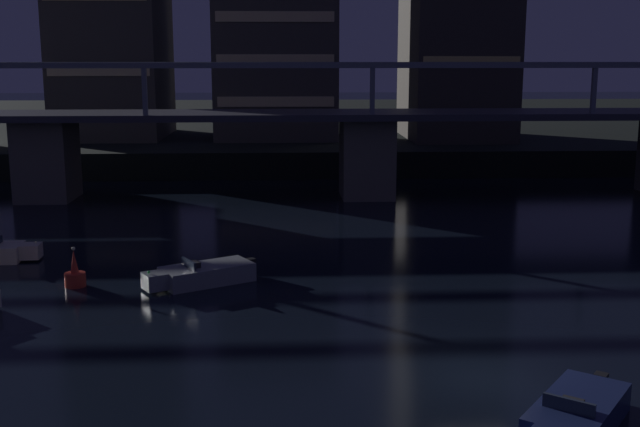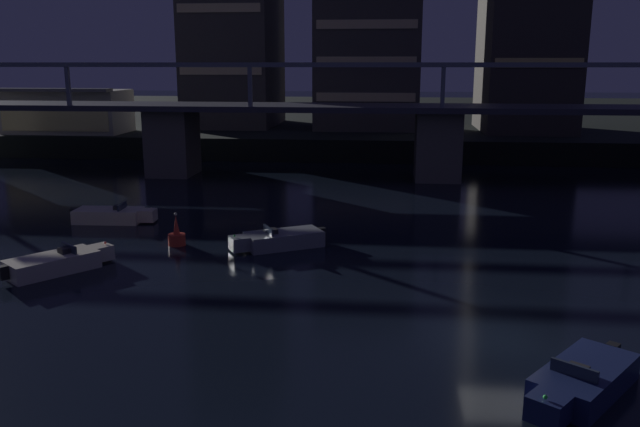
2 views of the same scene
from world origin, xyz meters
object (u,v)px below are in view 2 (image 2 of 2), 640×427
at_px(speedboat_near_right, 582,381).
at_px(speedboat_near_center, 57,263).
at_px(waterfront_pavilion, 68,111).
at_px(speedboat_near_left, 280,239).
at_px(river_bridge, 438,129).
at_px(tower_west_tall, 368,42).
at_px(channel_buoy, 177,236).
at_px(speedboat_mid_center, 112,215).

bearing_deg(speedboat_near_right, speedboat_near_center, 155.62).
relative_size(waterfront_pavilion, speedboat_near_left, 2.55).
bearing_deg(speedboat_near_center, speedboat_near_right, -24.38).
height_order(river_bridge, speedboat_near_right, river_bridge).
relative_size(river_bridge, waterfront_pavilion, 7.65).
distance_m(tower_west_tall, speedboat_near_right, 57.28).
bearing_deg(speedboat_near_center, waterfront_pavilion, 115.42).
bearing_deg(speedboat_near_left, channel_buoy, -178.20).
xyz_separation_m(speedboat_near_left, speedboat_near_right, (11.16, -14.42, 0.00)).
distance_m(waterfront_pavilion, speedboat_mid_center, 33.78).
bearing_deg(river_bridge, tower_west_tall, 108.13).
bearing_deg(tower_west_tall, speedboat_near_center, -105.23).
height_order(waterfront_pavilion, speedboat_near_right, waterfront_pavilion).
bearing_deg(tower_west_tall, channel_buoy, -101.62).
bearing_deg(speedboat_near_right, river_bridge, 92.64).
xyz_separation_m(waterfront_pavilion, speedboat_near_right, (38.97, -47.83, -4.02)).
height_order(speedboat_near_center, channel_buoy, channel_buoy).
relative_size(speedboat_near_right, speedboat_mid_center, 0.90).
height_order(river_bridge, speedboat_near_center, river_bridge).
height_order(waterfront_pavilion, speedboat_near_left, waterfront_pavilion).
height_order(speedboat_near_left, speedboat_near_right, same).
bearing_deg(river_bridge, speedboat_near_center, -125.65).
relative_size(river_bridge, speedboat_near_right, 20.34).
xyz_separation_m(tower_west_tall, speedboat_near_center, (-12.58, -46.23, -11.08)).
xyz_separation_m(tower_west_tall, speedboat_near_right, (8.11, -55.61, -11.08)).
distance_m(speedboat_near_right, speedboat_mid_center, 29.03).
xyz_separation_m(river_bridge, waterfront_pavilion, (-37.31, 11.91, 0.33)).
relative_size(tower_west_tall, channel_buoy, 10.73).
distance_m(river_bridge, speedboat_mid_center, 26.89).
bearing_deg(speedboat_mid_center, waterfront_pavilion, 120.20).
height_order(speedboat_near_center, speedboat_mid_center, same).
xyz_separation_m(speedboat_near_center, speedboat_mid_center, (-1.40, 9.46, 0.00)).
relative_size(waterfront_pavilion, speedboat_near_center, 2.67).
height_order(waterfront_pavilion, speedboat_near_center, waterfront_pavilion).
bearing_deg(waterfront_pavilion, speedboat_mid_center, -59.80).
bearing_deg(speedboat_near_center, river_bridge, 54.35).
relative_size(tower_west_tall, speedboat_near_left, 3.88).
height_order(speedboat_near_right, channel_buoy, channel_buoy).
bearing_deg(speedboat_near_center, speedboat_near_left, 27.88).
distance_m(speedboat_mid_center, channel_buoy, 7.15).
distance_m(river_bridge, speedboat_near_left, 23.79).
relative_size(speedboat_near_center, channel_buoy, 2.64).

